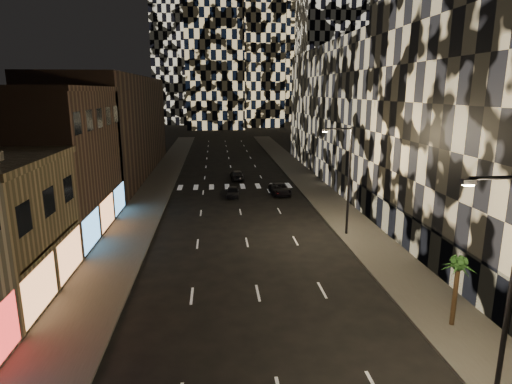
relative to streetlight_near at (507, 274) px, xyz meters
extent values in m
cube|color=#47443F|center=(-18.35, 40.00, -5.28)|extent=(4.00, 120.00, 0.15)
cube|color=#47443F|center=(1.65, 40.00, -5.28)|extent=(4.00, 120.00, 0.15)
cube|color=#4C4C47|center=(-16.25, 40.00, -5.28)|extent=(0.20, 120.00, 0.15)
cube|color=#4C4C47|center=(-0.45, 40.00, -5.28)|extent=(0.20, 120.00, 0.15)
cube|color=#4D362B|center=(-25.35, 23.50, 0.65)|extent=(10.00, 15.00, 12.00)
cube|color=#4D362B|center=(-25.35, 50.00, 1.65)|extent=(10.00, 40.00, 14.00)
cube|color=#383838|center=(3.95, 14.50, -3.85)|extent=(0.60, 25.00, 3.00)
cube|color=#232326|center=(11.65, 47.00, 3.65)|extent=(16.00, 40.00, 18.00)
cylinder|color=black|center=(0.25, 0.00, -0.70)|extent=(0.20, 0.20, 9.00)
cylinder|color=black|center=(-0.85, 0.00, 3.70)|extent=(2.20, 0.14, 0.14)
cube|color=black|center=(-1.95, 0.00, 3.58)|extent=(0.50, 0.25, 0.18)
cube|color=#FFEAB2|center=(-1.95, 0.00, 3.46)|extent=(0.35, 0.18, 0.06)
cylinder|color=black|center=(0.25, 20.00, -0.70)|extent=(0.20, 0.20, 9.00)
cylinder|color=black|center=(-0.85, 20.00, 3.70)|extent=(2.20, 0.14, 0.14)
cube|color=black|center=(-1.95, 20.00, 3.58)|extent=(0.50, 0.25, 0.18)
cube|color=#FFEAB2|center=(-1.95, 20.00, 3.46)|extent=(0.35, 0.18, 0.06)
imported|color=black|center=(-8.85, 34.36, -4.74)|extent=(1.65, 3.67, 1.22)
imported|color=black|center=(-7.85, 44.33, -4.72)|extent=(1.89, 4.43, 1.28)
imported|color=black|center=(-3.22, 35.07, -4.71)|extent=(2.36, 4.72, 1.29)
cylinder|color=#47331E|center=(1.35, 5.22, -3.60)|extent=(0.24, 0.24, 3.21)
sphere|color=#1E4819|center=(1.35, 5.22, -1.84)|extent=(0.70, 0.70, 0.70)
cone|color=#1E4819|center=(1.58, 5.30, -1.89)|extent=(1.41, 0.70, 0.85)
cone|color=#1E4819|center=(1.43, 5.46, -1.89)|extent=(0.75, 1.40, 0.85)
cone|color=#1E4819|center=(1.22, 5.44, -1.89)|extent=(0.95, 1.34, 0.85)
cone|color=#1E4819|center=(1.10, 5.26, -1.89)|extent=(1.42, 0.47, 0.85)
cone|color=#1E4819|center=(1.16, 5.05, -1.89)|extent=(1.20, 1.16, 0.85)
cone|color=#1E4819|center=(1.37, 4.97, -1.89)|extent=(0.40, 1.41, 0.85)
cone|color=#1E4819|center=(1.55, 5.09, -1.89)|extent=(1.32, 1.00, 0.85)
camera|label=1|loc=(-10.74, -13.83, 6.67)|focal=30.00mm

